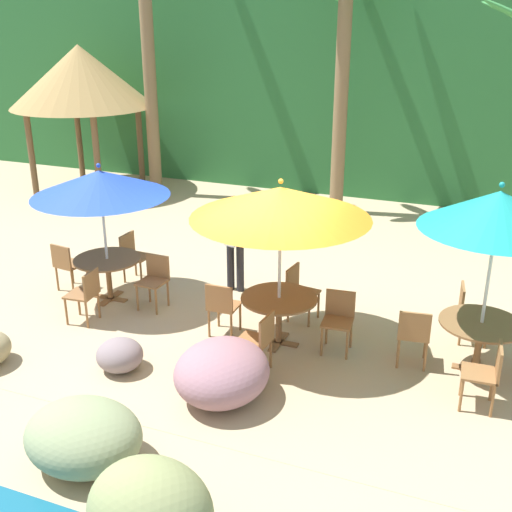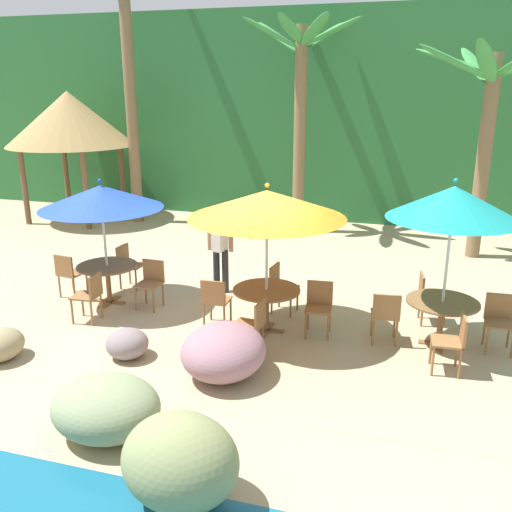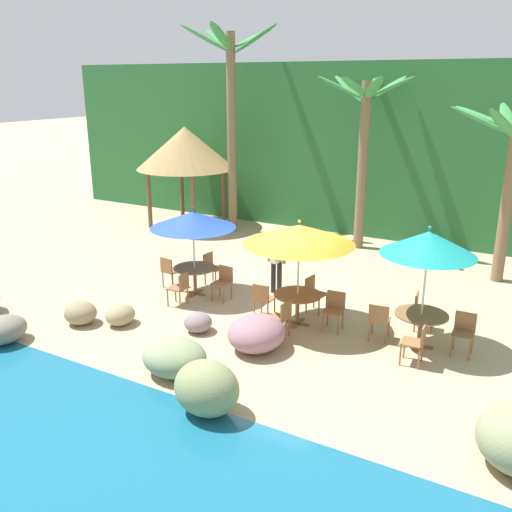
% 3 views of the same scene
% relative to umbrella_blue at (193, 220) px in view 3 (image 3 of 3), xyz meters
% --- Properties ---
extents(ground_plane, '(120.00, 120.00, 0.00)m').
position_rel_umbrella_blue_xyz_m(ground_plane, '(2.67, -0.22, -2.01)').
color(ground_plane, tan).
extents(terrace_deck, '(18.00, 5.20, 0.01)m').
position_rel_umbrella_blue_xyz_m(terrace_deck, '(2.67, -0.22, -2.01)').
color(terrace_deck, tan).
rests_on(terrace_deck, ground).
extents(foliage_backdrop, '(28.00, 2.40, 6.00)m').
position_rel_umbrella_blue_xyz_m(foliage_backdrop, '(2.67, 8.78, 0.99)').
color(foliage_backdrop, '#286633').
rests_on(foliage_backdrop, ground).
extents(rock_seawall, '(14.78, 3.59, 0.96)m').
position_rel_umbrella_blue_xyz_m(rock_seawall, '(2.07, -3.41, -1.63)').
color(rock_seawall, gray).
rests_on(rock_seawall, ground).
extents(umbrella_blue, '(2.19, 2.19, 2.33)m').
position_rel_umbrella_blue_xyz_m(umbrella_blue, '(0.00, 0.00, 0.00)').
color(umbrella_blue, silver).
rests_on(umbrella_blue, ground).
extents(dining_table_blue, '(1.10, 1.10, 0.74)m').
position_rel_umbrella_blue_xyz_m(dining_table_blue, '(-0.00, 0.00, -1.40)').
color(dining_table_blue, brown).
rests_on(dining_table_blue, ground).
extents(chair_blue_seaward, '(0.44, 0.45, 0.87)m').
position_rel_umbrella_blue_xyz_m(chair_blue_seaward, '(0.85, 0.05, -1.50)').
color(chair_blue_seaward, olive).
rests_on(chair_blue_seaward, ground).
extents(chair_blue_inland, '(0.44, 0.44, 0.87)m').
position_rel_umbrella_blue_xyz_m(chair_blue_inland, '(-0.06, 0.85, -1.50)').
color(chair_blue_inland, olive).
rests_on(chair_blue_inland, ground).
extents(chair_blue_left, '(0.47, 0.48, 0.87)m').
position_rel_umbrella_blue_xyz_m(chair_blue_left, '(-0.85, 0.03, -1.50)').
color(chair_blue_left, olive).
rests_on(chair_blue_left, ground).
extents(chair_blue_right, '(0.46, 0.45, 0.87)m').
position_rel_umbrella_blue_xyz_m(chair_blue_right, '(0.16, -0.84, -1.50)').
color(chair_blue_right, olive).
rests_on(chair_blue_right, ground).
extents(umbrella_orange, '(2.49, 2.49, 2.48)m').
position_rel_umbrella_blue_xyz_m(umbrella_orange, '(3.14, -0.37, 0.13)').
color(umbrella_orange, silver).
rests_on(umbrella_orange, ground).
extents(dining_table_orange, '(1.10, 1.10, 0.74)m').
position_rel_umbrella_blue_xyz_m(dining_table_orange, '(3.14, -0.37, -1.40)').
color(dining_table_orange, brown).
rests_on(dining_table_orange, ground).
extents(chair_orange_seaward, '(0.45, 0.46, 0.87)m').
position_rel_umbrella_blue_xyz_m(chair_orange_seaward, '(3.98, -0.21, -1.50)').
color(chair_orange_seaward, olive).
rests_on(chair_orange_seaward, ground).
extents(chair_orange_inland, '(0.48, 0.47, 0.87)m').
position_rel_umbrella_blue_xyz_m(chair_orange_inland, '(3.16, 0.49, -1.50)').
color(chair_orange_inland, olive).
rests_on(chair_orange_inland, ground).
extents(chair_orange_left, '(0.43, 0.44, 0.87)m').
position_rel_umbrella_blue_xyz_m(chair_orange_left, '(2.30, -0.48, -1.50)').
color(chair_orange_left, olive).
rests_on(chair_orange_left, ground).
extents(chair_orange_right, '(0.46, 0.45, 0.87)m').
position_rel_umbrella_blue_xyz_m(chair_orange_right, '(3.17, -1.22, -1.50)').
color(chair_orange_right, olive).
rests_on(chair_orange_right, ground).
extents(umbrella_teal, '(1.93, 1.93, 2.63)m').
position_rel_umbrella_blue_xyz_m(umbrella_teal, '(5.88, -0.11, 0.26)').
color(umbrella_teal, silver).
rests_on(umbrella_teal, ground).
extents(dining_table_teal, '(1.10, 1.10, 0.74)m').
position_rel_umbrella_blue_xyz_m(dining_table_teal, '(5.88, -0.11, -1.40)').
color(dining_table_teal, brown).
rests_on(dining_table_teal, ground).
extents(chair_teal_seaward, '(0.43, 0.44, 0.87)m').
position_rel_umbrella_blue_xyz_m(chair_teal_seaward, '(6.72, 0.01, -1.50)').
color(chair_teal_seaward, olive).
rests_on(chair_teal_seaward, ground).
extents(chair_teal_inland, '(0.48, 0.47, 0.87)m').
position_rel_umbrella_blue_xyz_m(chair_teal_inland, '(5.68, 0.72, -1.50)').
color(chair_teal_inland, olive).
rests_on(chair_teal_inland, ground).
extents(chair_teal_left, '(0.47, 0.48, 0.87)m').
position_rel_umbrella_blue_xyz_m(chair_teal_left, '(5.05, -0.31, -1.50)').
color(chair_teal_left, olive).
rests_on(chair_teal_left, ground).
extents(chair_teal_right, '(0.45, 0.45, 0.87)m').
position_rel_umbrella_blue_xyz_m(chair_teal_right, '(6.02, -0.95, -1.50)').
color(chair_teal_right, olive).
rests_on(chair_teal_right, ground).
extents(palm_tree_nearest, '(3.32, 3.39, 7.19)m').
position_rel_umbrella_blue_xyz_m(palm_tree_nearest, '(-2.56, 5.98, 2.61)').
color(palm_tree_nearest, brown).
rests_on(palm_tree_nearest, ground).
extents(palm_tree_second, '(3.03, 3.19, 5.57)m').
position_rel_umbrella_blue_xyz_m(palm_tree_second, '(2.26, 6.20, 1.84)').
color(palm_tree_second, brown).
rests_on(palm_tree_second, ground).
extents(palm_tree_third, '(3.54, 3.39, 4.82)m').
position_rel_umbrella_blue_xyz_m(palm_tree_third, '(6.74, 5.01, 1.40)').
color(palm_tree_third, brown).
rests_on(palm_tree_third, ground).
extents(palapa_hut, '(3.67, 3.67, 3.75)m').
position_rel_umbrella_blue_xyz_m(palapa_hut, '(-4.49, 5.78, 0.94)').
color(palapa_hut, brown).
rests_on(palapa_hut, ground).
extents(waiter_in_white, '(0.52, 0.38, 1.70)m').
position_rel_umbrella_blue_xyz_m(waiter_in_white, '(1.81, 1.12, -1.03)').
color(waiter_in_white, '#232328').
rests_on(waiter_in_white, ground).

